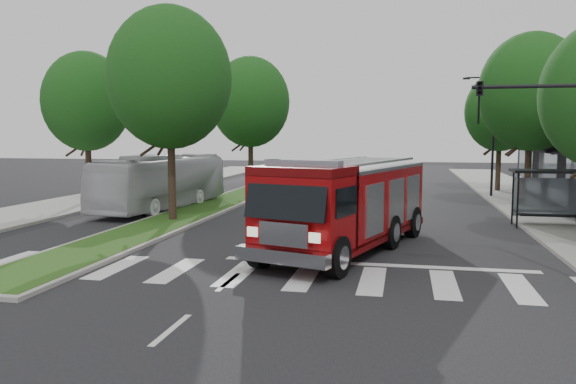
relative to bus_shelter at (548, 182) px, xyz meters
name	(u,v)px	position (x,y,z in m)	size (l,w,h in m)	color
ground	(263,253)	(-11.20, -8.15, -2.04)	(140.00, 140.00, 0.00)	black
sidewalk_right	(566,220)	(1.30, 1.85, -1.96)	(5.00, 80.00, 0.15)	gray
sidewalk_left	(63,206)	(-25.70, 1.85, -1.96)	(5.00, 80.00, 0.15)	gray
median	(243,195)	(-17.20, 9.85, -1.96)	(3.00, 50.00, 0.15)	gray
bus_shelter	(548,182)	(0.00, 0.00, 0.00)	(3.20, 1.60, 2.61)	black
tree_right_mid	(531,92)	(0.30, 5.85, 4.45)	(5.60, 5.60, 9.72)	black
tree_right_far	(500,112)	(0.30, 15.85, 3.80)	(5.00, 5.00, 8.73)	black
tree_median_near	(170,78)	(-17.20, -2.15, 4.77)	(5.80, 5.80, 10.16)	black
tree_median_far	(250,102)	(-17.20, 11.85, 4.45)	(5.60, 5.60, 9.72)	black
tree_left_mid	(86,102)	(-25.20, 3.85, 4.12)	(5.20, 5.20, 9.16)	black
streetlight_right_far	(491,130)	(-0.85, 11.85, 2.44)	(2.11, 0.20, 8.00)	black
fire_engine	(347,206)	(-8.36, -7.02, -0.40)	(5.70, 10.26, 3.41)	#540406
city_bus	(163,182)	(-19.70, 2.33, -0.51)	(2.57, 10.99, 3.06)	silver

